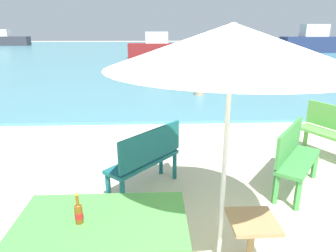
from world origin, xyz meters
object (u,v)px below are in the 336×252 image
object	(u,v)px
swimmer_person	(199,90)
boat_cargo_ship	(6,40)
beer_bottle_amber	(79,212)
patio_umbrella	(232,46)
bench_teal_center	(147,157)
boat_sailboat	(235,44)
bench_green_left	(294,154)
picnic_table_green	(103,230)
boat_tanker	(162,49)
side_table_wood	(251,236)
bench_green_right	(332,129)
boat_ferry	(318,42)

from	to	relation	value
swimmer_person	boat_cargo_ship	distance (m)	40.10
beer_bottle_amber	swimmer_person	xyz separation A→B (m)	(2.16, 8.09, -0.61)
patio_umbrella	boat_cargo_ship	xyz separation A→B (m)	(-20.92, 41.33, -1.26)
bench_teal_center	beer_bottle_amber	bearing A→B (deg)	-105.53
boat_sailboat	bench_green_left	bearing A→B (deg)	-102.70
swimmer_person	picnic_table_green	bearing A→B (deg)	-103.92
bench_teal_center	boat_cargo_ship	xyz separation A→B (m)	(-20.16, 39.92, 0.31)
bench_teal_center	swimmer_person	xyz separation A→B (m)	(1.67, 6.30, -0.30)
patio_umbrella	boat_tanker	distance (m)	21.87
beer_bottle_amber	side_table_wood	bearing A→B (deg)	10.41
picnic_table_green	beer_bottle_amber	xyz separation A→B (m)	(-0.17, -0.04, 0.20)
side_table_wood	bench_green_right	size ratio (longest dim) A/B	0.44
beer_bottle_amber	bench_green_left	bearing A→B (deg)	34.24
beer_bottle_amber	boat_ferry	world-z (taller)	boat_ferry
picnic_table_green	boat_ferry	bearing A→B (deg)	59.13
bench_green_right	boat_cargo_ship	size ratio (longest dim) A/B	0.21
swimmer_person	boat_cargo_ship	bearing A→B (deg)	122.99
bench_teal_center	bench_green_left	size ratio (longest dim) A/B	0.97
boat_cargo_ship	beer_bottle_amber	bearing A→B (deg)	-64.76
bench_teal_center	bench_green_right	size ratio (longest dim) A/B	0.92
boat_sailboat	bench_teal_center	bearing A→B (deg)	-107.05
boat_tanker	bench_green_left	bearing A→B (deg)	-86.21
patio_umbrella	boat_cargo_ship	bearing A→B (deg)	116.84
picnic_table_green	patio_umbrella	world-z (taller)	patio_umbrella
beer_bottle_amber	bench_green_right	xyz separation A→B (m)	(3.79, 2.87, -0.31)
boat_ferry	beer_bottle_amber	bearing A→B (deg)	-121.09
beer_bottle_amber	boat_ferry	xyz separation A→B (m)	(16.58, 27.49, 0.17)
bench_green_left	boat_sailboat	bearing A→B (deg)	77.30
swimmer_person	beer_bottle_amber	bearing A→B (deg)	-104.98
bench_teal_center	boat_ferry	xyz separation A→B (m)	(16.08, 25.70, 0.48)
bench_green_right	bench_green_left	bearing A→B (deg)	-137.33
beer_bottle_amber	bench_teal_center	distance (m)	1.89
boat_sailboat	swimmer_person	bearing A→B (deg)	-107.76
side_table_wood	boat_ferry	distance (m)	31.10
boat_ferry	bench_green_right	bearing A→B (deg)	-117.44
picnic_table_green	patio_umbrella	bearing A→B (deg)	17.66
picnic_table_green	boat_tanker	size ratio (longest dim) A/B	0.26
side_table_wood	boat_tanker	xyz separation A→B (m)	(-0.27, 21.93, 0.44)
side_table_wood	bench_green_right	world-z (taller)	bench_green_right
patio_umbrella	bench_green_left	distance (m)	2.50
bench_green_right	picnic_table_green	bearing A→B (deg)	-142.04
side_table_wood	swimmer_person	distance (m)	7.84
patio_umbrella	side_table_wood	world-z (taller)	patio_umbrella
picnic_table_green	swimmer_person	bearing A→B (deg)	76.08
bench_green_left	boat_ferry	bearing A→B (deg)	61.49
swimmer_person	boat_cargo_ship	world-z (taller)	boat_cargo_ship
bench_green_right	boat_sailboat	distance (m)	25.34
side_table_wood	boat_tanker	size ratio (longest dim) A/B	0.10
patio_umbrella	bench_teal_center	distance (m)	2.24
swimmer_person	boat_tanker	size ratio (longest dim) A/B	0.08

